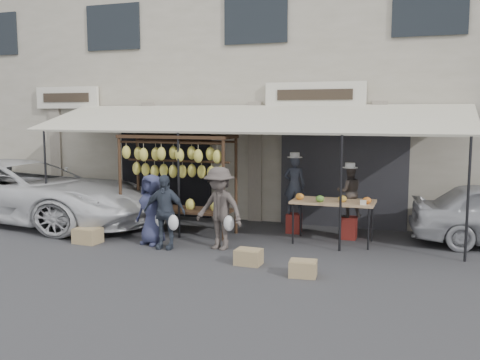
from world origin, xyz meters
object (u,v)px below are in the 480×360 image
(crate_near_a, at_px, (249,257))
(produce_table, at_px, (333,202))
(vendor_right, at_px, (349,192))
(customer_right, at_px, (219,208))
(customer_left, at_px, (152,210))
(crate_near_b, at_px, (303,269))
(vendor_left, at_px, (294,185))
(customer_mid, at_px, (164,212))
(banana_rack, at_px, (176,165))
(van, at_px, (20,175))
(crate_far, at_px, (88,236))

(crate_near_a, bearing_deg, produce_table, 61.40)
(vendor_right, xyz_separation_m, customer_right, (-2.32, -1.77, -0.20))
(customer_left, height_order, crate_near_b, customer_left)
(vendor_left, bearing_deg, customer_right, 49.41)
(customer_right, relative_size, crate_near_a, 3.60)
(customer_mid, height_order, customer_right, customer_right)
(banana_rack, distance_m, van, 4.52)
(van, bearing_deg, crate_near_b, -99.63)
(produce_table, xyz_separation_m, van, (-7.97, -0.12, 0.28))
(produce_table, height_order, vendor_left, vendor_left)
(banana_rack, height_order, customer_mid, banana_rack)
(vendor_right, xyz_separation_m, crate_far, (-5.12, -2.21, -0.88))
(produce_table, relative_size, customer_mid, 1.13)
(crate_near_b, xyz_separation_m, crate_far, (-4.78, 0.79, 0.02))
(van, bearing_deg, crate_far, -109.89)
(vendor_right, relative_size, crate_far, 2.08)
(banana_rack, height_order, crate_near_b, banana_rack)
(vendor_right, bearing_deg, customer_mid, 11.71)
(van, bearing_deg, customer_left, -98.32)
(crate_near_b, bearing_deg, vendor_right, 83.65)
(crate_near_a, relative_size, van, 0.08)
(vendor_right, height_order, customer_right, customer_right)
(customer_mid, distance_m, customer_right, 1.11)
(vendor_right, distance_m, customer_mid, 3.98)
(vendor_right, distance_m, customer_left, 4.23)
(crate_far, bearing_deg, produce_table, 19.36)
(customer_left, bearing_deg, crate_far, -148.17)
(produce_table, relative_size, crate_near_b, 3.80)
(customer_left, bearing_deg, vendor_left, 55.29)
(customer_left, height_order, crate_far, customer_left)
(banana_rack, xyz_separation_m, crate_far, (-1.38, -1.44, -1.41))
(customer_mid, height_order, van, van)
(banana_rack, distance_m, crate_near_a, 3.29)
(banana_rack, xyz_separation_m, customer_left, (-0.06, -1.08, -0.84))
(crate_near_a, height_order, crate_far, crate_far)
(vendor_right, bearing_deg, banana_rack, -7.86)
(banana_rack, height_order, crate_near_a, banana_rack)
(vendor_left, xyz_separation_m, customer_left, (-2.54, -2.03, -0.37))
(vendor_left, distance_m, crate_near_b, 3.45)
(banana_rack, distance_m, vendor_left, 2.70)
(produce_table, distance_m, vendor_right, 0.60)
(banana_rack, relative_size, customer_right, 1.57)
(customer_left, height_order, customer_mid, customer_mid)
(crate_far, xyz_separation_m, van, (-3.11, 1.59, 0.98))
(banana_rack, bearing_deg, customer_right, -34.94)
(customer_left, height_order, van, van)
(crate_near_b, xyz_separation_m, van, (-7.90, 2.37, 1.01))
(produce_table, relative_size, crate_near_a, 3.68)
(vendor_right, distance_m, van, 8.26)
(crate_near_a, xyz_separation_m, crate_far, (-3.70, 0.41, 0.02))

